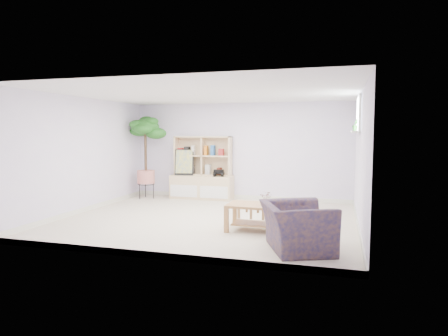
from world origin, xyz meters
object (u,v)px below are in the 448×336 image
(coffee_table, at_px, (260,218))
(storage_unit, at_px, (202,168))
(floor_tree, at_px, (146,157))
(armchair, at_px, (297,224))

(coffee_table, bearing_deg, storage_unit, 126.44)
(coffee_table, distance_m, floor_tree, 4.35)
(coffee_table, height_order, floor_tree, floor_tree)
(storage_unit, xyz_separation_m, coffee_table, (2.05, -2.87, -0.56))
(storage_unit, height_order, armchair, storage_unit)
(storage_unit, distance_m, coffee_table, 3.57)
(storage_unit, xyz_separation_m, armchair, (2.76, -3.81, -0.40))
(coffee_table, xyz_separation_m, armchair, (0.70, -0.95, 0.16))
(storage_unit, xyz_separation_m, floor_tree, (-1.38, -0.33, 0.26))
(coffee_table, xyz_separation_m, floor_tree, (-3.44, 2.53, 0.82))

